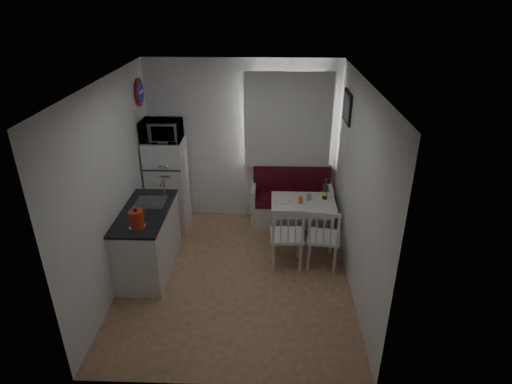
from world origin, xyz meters
TOP-DOWN VIEW (x-y plane):
  - floor at (0.00, 0.00)m, footprint 3.00×3.50m
  - ceiling at (0.00, 0.00)m, footprint 3.00×3.50m
  - wall_back at (0.00, 1.75)m, footprint 3.00×0.02m
  - wall_front at (0.00, -1.75)m, footprint 3.00×0.02m
  - wall_left at (-1.50, 0.00)m, footprint 0.02×3.50m
  - wall_right at (1.50, 0.00)m, footprint 0.02×3.50m
  - window at (0.70, 1.72)m, footprint 1.22×0.06m
  - curtain at (0.70, 1.65)m, footprint 1.35×0.02m
  - kitchen_counter at (-1.20, 0.16)m, footprint 0.62×1.32m
  - wall_sign at (-1.47, 1.45)m, footprint 0.03×0.40m
  - picture_frame at (1.48, 1.10)m, footprint 0.04×0.52m
  - bench at (0.79, 1.51)m, footprint 1.31×0.50m
  - dining_table at (0.93, 0.88)m, footprint 0.94×0.66m
  - chair_left at (0.68, 0.21)m, footprint 0.46×0.44m
  - chair_right at (1.18, 0.22)m, footprint 0.50×0.48m
  - fridge at (-1.18, 1.40)m, footprint 0.58×0.58m
  - microwave at (-1.18, 1.35)m, footprint 0.58×0.39m
  - kettle at (-1.15, -0.31)m, footprint 0.20×0.20m
  - wine_bottle at (1.25, 0.98)m, footprint 0.08×0.08m
  - drinking_glass_orange at (0.88, 0.83)m, footprint 0.06×0.06m
  - drinking_glass_blue at (1.01, 0.93)m, footprint 0.06×0.06m
  - plate at (0.63, 0.90)m, footprint 0.24×0.24m

SIDE VIEW (x-z plane):
  - floor at x=0.00m, z-range -0.01..0.01m
  - bench at x=0.79m, z-range -0.16..0.78m
  - kitchen_counter at x=-1.20m, z-range -0.12..1.04m
  - chair_right at x=1.18m, z-range 0.32..0.82m
  - chair_left at x=0.68m, z-range 0.34..0.85m
  - dining_table at x=0.93m, z-range 0.27..0.97m
  - plate at x=0.63m, z-range 0.70..0.72m
  - fridge at x=-1.18m, z-range 0.00..1.45m
  - drinking_glass_blue at x=1.01m, z-range 0.70..0.80m
  - drinking_glass_orange at x=0.88m, z-range 0.70..0.80m
  - wine_bottle at x=1.25m, z-range 0.70..1.02m
  - kettle at x=-1.15m, z-range 0.90..1.17m
  - wall_back at x=0.00m, z-range 0.00..2.60m
  - wall_front at x=0.00m, z-range 0.00..2.60m
  - wall_left at x=-1.50m, z-range 0.00..2.60m
  - wall_right at x=1.50m, z-range 0.00..2.60m
  - microwave at x=-1.18m, z-range 1.45..1.77m
  - window at x=0.70m, z-range 0.89..2.36m
  - curtain at x=0.70m, z-range 0.93..2.42m
  - picture_frame at x=1.48m, z-range 1.84..2.26m
  - wall_sign at x=-1.47m, z-range 1.95..2.35m
  - ceiling at x=0.00m, z-range 2.59..2.61m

